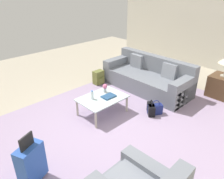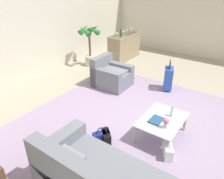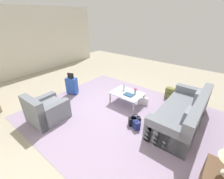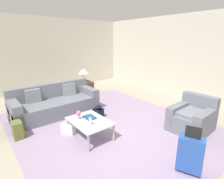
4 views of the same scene
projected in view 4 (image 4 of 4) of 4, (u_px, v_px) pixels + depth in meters
The scene contains 17 objects.
ground_plane at pixel (118, 137), 4.06m from camera, with size 12.00×12.00×0.00m, color #A89E89.
wall_back at pixel (206, 58), 6.09m from camera, with size 10.24×0.12×3.10m, color beige.
wall_left at pixel (40, 55), 7.40m from camera, with size 0.12×8.00×3.10m, color beige.
area_rug at pixel (109, 125), 4.63m from camera, with size 5.20×4.40×0.01m, color #9984A3.
couch at pixel (55, 104), 5.25m from camera, with size 1.00×2.44×0.89m.
armchair at pixel (192, 118), 4.32m from camera, with size 0.88×0.98×0.85m.
coffee_table at pixel (90, 122), 3.95m from camera, with size 1.03×0.74×0.41m.
water_bottle at pixel (90, 121), 3.70m from camera, with size 0.06×0.06×0.20m.
coffee_table_book at pixel (90, 117), 4.07m from camera, with size 0.30×0.21×0.03m, color navy.
flower_vase at pixel (79, 114), 3.98m from camera, with size 0.11×0.11×0.21m.
side_table at pixel (84, 89), 6.97m from camera, with size 0.58×0.58×0.56m, color #513823.
table_lamp at pixel (83, 71), 6.78m from camera, with size 0.42×0.42×0.54m.
suitcase_blue at pixel (190, 154), 2.89m from camera, with size 0.45×0.36×0.85m.
handbag_black at pixel (98, 113), 5.07m from camera, with size 0.32×0.33×0.36m.
handbag_white at pixel (68, 129), 4.15m from camera, with size 0.35×0.29×0.36m.
handbag_navy at pixel (99, 111), 5.16m from camera, with size 0.35×0.28×0.36m.
backpack_olive at pixel (18, 130), 3.96m from camera, with size 0.30×0.25×0.40m.
Camera 4 is at (2.71, -2.37, 2.17)m, focal length 28.00 mm.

